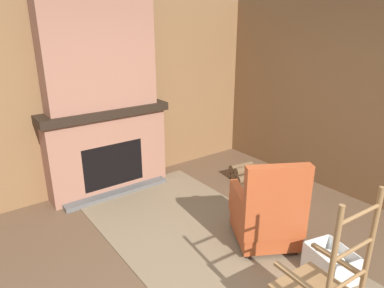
{
  "coord_description": "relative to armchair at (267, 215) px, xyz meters",
  "views": [
    {
      "loc": [
        1.94,
        -1.76,
        2.3
      ],
      "look_at": [
        -1.24,
        0.61,
        0.9
      ],
      "focal_mm": 32.0,
      "sensor_mm": 36.0,
      "label": 1
    }
  ],
  "objects": [
    {
      "name": "ground_plane",
      "position": [
        0.15,
        -0.8,
        -0.36
      ],
      "size": [
        14.0,
        14.0,
        0.0
      ],
      "primitive_type": "plane",
      "color": "brown"
    },
    {
      "name": "fireplace_hearth",
      "position": [
        -2.26,
        -0.8,
        0.24
      ],
      "size": [
        0.56,
        1.79,
        1.22
      ],
      "color": "#93604C",
      "rests_on": "ground"
    },
    {
      "name": "oil_lamp_vase",
      "position": [
        -2.31,
        -1.1,
        0.96
      ],
      "size": [
        0.1,
        0.1,
        0.31
      ],
      "color": "#99B29E",
      "rests_on": "fireplace_hearth"
    },
    {
      "name": "wood_panel_wall_left",
      "position": [
        -2.48,
        -0.8,
        0.97
      ],
      "size": [
        0.06,
        5.8,
        2.67
      ],
      "color": "brown",
      "rests_on": "ground"
    },
    {
      "name": "area_rug",
      "position": [
        -0.45,
        -0.5,
        -0.36
      ],
      "size": [
        3.46,
        1.75,
        0.01
      ],
      "color": "#7A664C",
      "rests_on": "ground"
    },
    {
      "name": "firewood_stack",
      "position": [
        -1.35,
        1.01,
        -0.26
      ],
      "size": [
        0.43,
        0.44,
        0.23
      ],
      "rotation": [
        0.0,
        0.0,
        -0.15
      ],
      "color": "brown",
      "rests_on": "ground"
    },
    {
      "name": "storage_case",
      "position": [
        -2.31,
        -0.18,
        0.91
      ],
      "size": [
        0.13,
        0.25,
        0.12
      ],
      "color": "black",
      "rests_on": "fireplace_hearth"
    },
    {
      "name": "wood_panel_wall_back",
      "position": [
        0.17,
        1.83,
        0.98
      ],
      "size": [
        5.8,
        0.09,
        2.67
      ],
      "color": "brown",
      "rests_on": "ground"
    },
    {
      "name": "chimney_breast",
      "position": [
        -2.27,
        -0.8,
        1.57
      ],
      "size": [
        0.31,
        1.48,
        1.44
      ],
      "color": "#93604C",
      "rests_on": "fireplace_hearth"
    },
    {
      "name": "laundry_basket",
      "position": [
        0.72,
        0.1,
        -0.21
      ],
      "size": [
        0.49,
        0.42,
        0.3
      ],
      "rotation": [
        0.0,
        0.0,
        -0.24
      ],
      "color": "white",
      "rests_on": "ground"
    },
    {
      "name": "armchair",
      "position": [
        0.0,
        0.0,
        0.0
      ],
      "size": [
        0.93,
        0.91,
        1.03
      ],
      "rotation": [
        0.0,
        0.0,
        2.62
      ],
      "color": "#A84723",
      "rests_on": "ground"
    }
  ]
}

